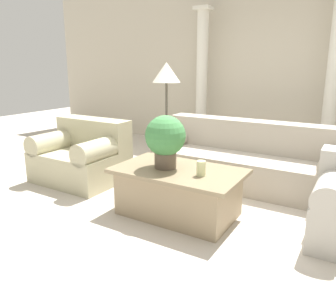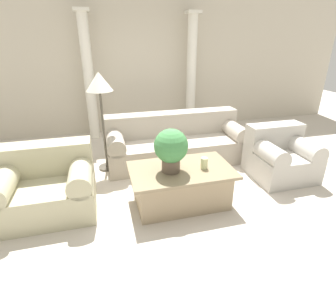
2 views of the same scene
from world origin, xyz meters
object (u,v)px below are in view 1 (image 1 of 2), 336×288
object	(u,v)px
coffee_table	(178,191)
floor_lamp	(166,79)
loveseat	(83,155)
potted_plant	(165,138)
sofa_long	(246,159)

from	to	relation	value
coffee_table	floor_lamp	bearing A→B (deg)	126.00
loveseat	floor_lamp	xyz separation A→B (m)	(0.74, 0.96, 0.99)
loveseat	potted_plant	bearing A→B (deg)	-11.50
potted_plant	sofa_long	bearing A→B (deg)	71.26
potted_plant	loveseat	bearing A→B (deg)	168.50
sofa_long	coffee_table	xyz separation A→B (m)	(-0.30, -1.27, -0.08)
coffee_table	loveseat	bearing A→B (deg)	170.25
potted_plant	floor_lamp	world-z (taller)	floor_lamp
sofa_long	potted_plant	world-z (taller)	potted_plant
coffee_table	floor_lamp	size ratio (longest dim) A/B	0.83
loveseat	coffee_table	distance (m)	1.67
sofa_long	floor_lamp	distance (m)	1.56
floor_lamp	potted_plant	bearing A→B (deg)	-58.99
coffee_table	potted_plant	size ratio (longest dim) A/B	2.39
loveseat	sofa_long	bearing A→B (deg)	27.00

